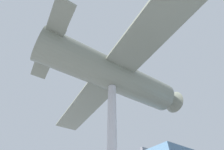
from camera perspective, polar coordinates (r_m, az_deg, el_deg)
name	(u,v)px	position (r m, az deg, el deg)	size (l,w,h in m)	color
suspended_airplane	(116,76)	(10.65, 1.36, -0.54)	(19.15, 11.74, 3.59)	slate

